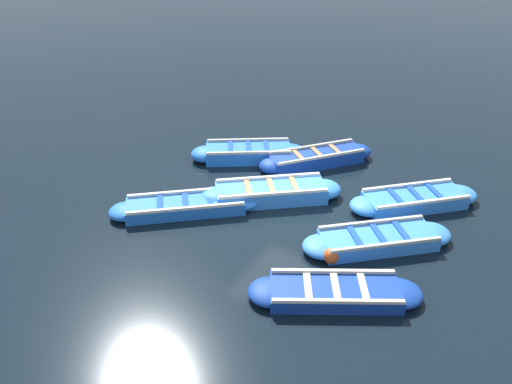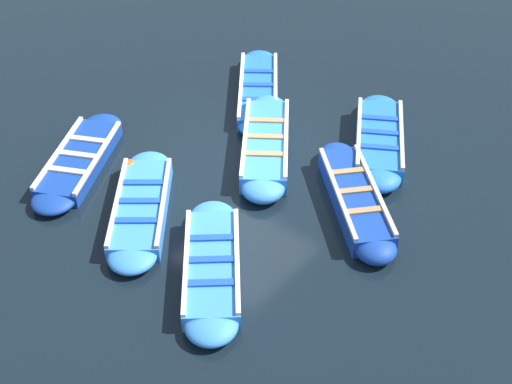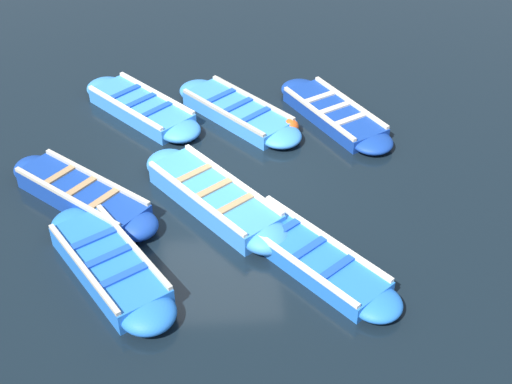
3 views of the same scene
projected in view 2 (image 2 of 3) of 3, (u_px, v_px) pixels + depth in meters
The scene contains 9 objects.
ground_plane at pixel (244, 166), 14.65m from camera, with size 120.00×120.00×0.00m, color black.
boat_tucked at pixel (266, 145), 14.87m from camera, with size 2.92×3.44×0.47m.
boat_near_quay at pixel (141, 208), 13.41m from camera, with size 2.91×3.21×0.38m.
boat_end_of_row at pixel (355, 198), 13.56m from camera, with size 3.15×2.86×0.45m.
boat_alongside at pixel (79, 160), 14.55m from camera, with size 2.39×3.41×0.35m.
boat_centre at pixel (212, 267), 12.20m from camera, with size 2.94×3.11×0.41m.
boat_outer_right at pixel (258, 91), 16.58m from camera, with size 2.97×3.41×0.37m.
boat_bow_out at pixel (379, 140), 15.00m from camera, with size 2.57×3.35×0.46m.
buoy_orange_near at pixel (130, 168), 14.33m from camera, with size 0.35×0.35×0.35m, color #E05119.
Camera 2 is at (7.64, -8.70, 8.99)m, focal length 50.00 mm.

